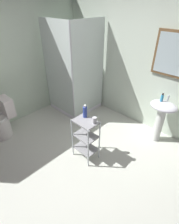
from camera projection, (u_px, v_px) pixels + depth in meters
The scene contains 11 objects.
ground_plane at pixel (70, 163), 2.91m from camera, with size 4.20×4.20×0.02m, color silver.
wall_back at pixel (140, 63), 3.33m from camera, with size 4.20×0.14×2.50m.
wall_left at pixel (2, 64), 3.29m from camera, with size 0.10×4.20×2.50m, color silver.
shower_stall at pixel (75, 92), 4.06m from camera, with size 0.92×0.92×2.00m.
pedestal_sink at pixel (161, 114), 3.07m from camera, with size 0.46×0.37×0.81m.
sink_faucet at pixel (168, 98), 2.99m from camera, with size 0.03×0.03×0.10m, color silver.
toilet at pixel (2, 121), 3.34m from camera, with size 0.37×0.49×0.76m.
storage_cart at pixel (86, 136), 2.79m from camera, with size 0.38×0.28×0.74m.
hand_soap_bottle at pixel (162, 98), 2.96m from camera, with size 0.05×0.05×0.15m.
shampoo_bottle_blue at pixel (85, 112), 2.67m from camera, with size 0.06×0.06×0.21m.
rinse_cup at pixel (94, 120), 2.56m from camera, with size 0.07×0.07×0.10m, color silver.
Camera 1 is at (1.60, -1.20, 2.29)m, focal length 28.01 mm.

